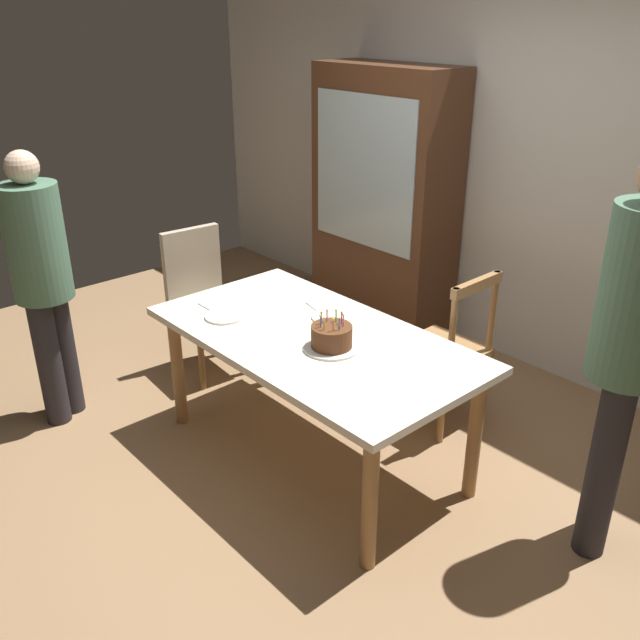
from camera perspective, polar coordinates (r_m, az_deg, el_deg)
The scene contains 13 objects.
ground at distance 3.83m, azimuth -0.51°, elevation -11.17°, with size 6.40×6.40×0.00m, color #93704C.
back_wall at distance 4.64m, azimuth 17.25°, elevation 11.87°, with size 6.40×0.10×2.60m, color beige.
dining_table at distance 3.49m, azimuth -0.55°, elevation -2.49°, with size 1.74×0.93×0.74m.
birthday_cake at distance 3.30m, azimuth 0.97°, elevation -1.51°, with size 0.28×0.28×0.19m.
plate_near_celebrant at distance 3.68m, azimuth -7.93°, elevation 0.34°, with size 0.22×0.22×0.01m, color silver.
plate_far_side at distance 3.64m, azimuth 1.01°, elevation 0.25°, with size 0.22×0.22×0.01m, color silver.
fork_near_celebrant at distance 3.80m, azimuth -9.40°, elevation 1.01°, with size 0.18×0.02×0.01m, color silver.
fork_far_side at distance 3.75m, azimuth -0.51°, elevation 1.02°, with size 0.18×0.02×0.01m, color silver.
chair_spindle_back at distance 3.95m, azimuth 10.37°, elevation -2.64°, with size 0.44×0.44×0.95m.
chair_upholstered at distance 4.54m, azimuth -9.83°, elevation 2.17°, with size 0.48×0.47×0.95m.
person_celebrant at distance 4.07m, azimuth -22.25°, elevation 3.48°, with size 0.32×0.32×1.59m.
person_guest at distance 3.01m, azimuth 24.57°, elevation -1.66°, with size 0.32×0.32×1.79m.
china_cabinet at distance 5.07m, azimuth 5.36°, elevation 9.85°, with size 1.10×0.45×1.90m.
Camera 1 is at (2.34, -2.04, 2.25)m, focal length 38.28 mm.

